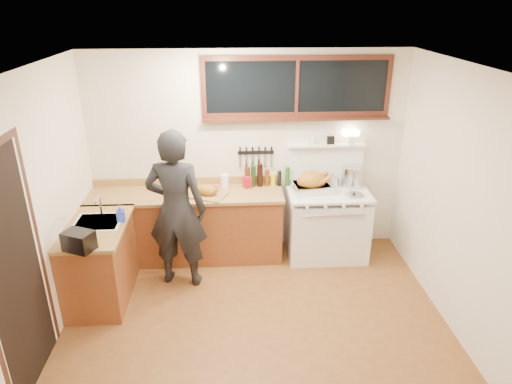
{
  "coord_description": "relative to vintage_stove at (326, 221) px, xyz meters",
  "views": [
    {
      "loc": [
        -0.23,
        -3.81,
        3.15
      ],
      "look_at": [
        0.05,
        0.85,
        1.15
      ],
      "focal_mm": 32.0,
      "sensor_mm": 36.0,
      "label": 1
    }
  ],
  "objects": [
    {
      "name": "room_shell",
      "position": [
        -1.0,
        -1.41,
        1.18
      ],
      "size": [
        4.1,
        3.6,
        2.65
      ],
      "color": "silver",
      "rests_on": "ground"
    },
    {
      "name": "ground_plane",
      "position": [
        -1.0,
        -1.41,
        -0.48
      ],
      "size": [
        4.0,
        3.5,
        0.02
      ],
      "primitive_type": "cube",
      "color": "brown"
    },
    {
      "name": "stockpot",
      "position": [
        0.34,
        0.15,
        0.56
      ],
      "size": [
        0.36,
        0.36,
        0.26
      ],
      "color": "silver",
      "rests_on": "vintage_stove"
    },
    {
      "name": "pot_lid",
      "position": [
        0.28,
        -0.18,
        0.44
      ],
      "size": [
        0.29,
        0.29,
        0.04
      ],
      "color": "silver",
      "rests_on": "vintage_stove"
    },
    {
      "name": "soap_bottle",
      "position": [
        -2.43,
        -0.7,
        0.53
      ],
      "size": [
        0.1,
        0.1,
        0.19
      ],
      "color": "blue",
      "rests_on": "counter_left"
    },
    {
      "name": "roast_turkey",
      "position": [
        -0.22,
        0.01,
        0.54
      ],
      "size": [
        0.52,
        0.41,
        0.26
      ],
      "color": "silver",
      "rests_on": "vintage_stove"
    },
    {
      "name": "man",
      "position": [
        -1.85,
        -0.53,
        0.47
      ],
      "size": [
        0.75,
        0.56,
        1.88
      ],
      "color": "black",
      "rests_on": "ground"
    },
    {
      "name": "sink_unit",
      "position": [
        -2.68,
        -0.71,
        0.38
      ],
      "size": [
        0.5,
        0.45,
        0.37
      ],
      "color": "white",
      "rests_on": "counter_left"
    },
    {
      "name": "saucepan",
      "position": [
        0.09,
        0.16,
        0.49
      ],
      "size": [
        0.16,
        0.28,
        0.11
      ],
      "color": "silver",
      "rests_on": "vintage_stove"
    },
    {
      "name": "vintage_stove",
      "position": [
        0.0,
        0.0,
        0.0
      ],
      "size": [
        1.02,
        0.74,
        1.61
      ],
      "color": "white",
      "rests_on": "ground"
    },
    {
      "name": "toaster",
      "position": [
        -2.7,
        -1.29,
        0.53
      ],
      "size": [
        0.33,
        0.29,
        0.19
      ],
      "color": "black",
      "rests_on": "counter_left"
    },
    {
      "name": "counter_left",
      "position": [
        -2.7,
        -0.79,
        -0.02
      ],
      "size": [
        0.64,
        1.09,
        0.9
      ],
      "color": "brown",
      "rests_on": "ground"
    },
    {
      "name": "coffee_tin",
      "position": [
        -1.02,
        0.17,
        0.51
      ],
      "size": [
        0.12,
        0.11,
        0.15
      ],
      "color": "maroon",
      "rests_on": "counter_back"
    },
    {
      "name": "knife_strip",
      "position": [
        -0.9,
        0.32,
        0.84
      ],
      "size": [
        0.46,
        0.03,
        0.28
      ],
      "color": "black",
      "rests_on": "room_shell"
    },
    {
      "name": "left_doorway",
      "position": [
        -2.99,
        -1.96,
        0.62
      ],
      "size": [
        0.02,
        1.04,
        2.17
      ],
      "color": "black",
      "rests_on": "ground"
    },
    {
      "name": "back_window",
      "position": [
        -0.4,
        0.31,
        1.6
      ],
      "size": [
        2.32,
        0.13,
        0.77
      ],
      "color": "black",
      "rests_on": "room_shell"
    },
    {
      "name": "cutting_board",
      "position": [
        -1.51,
        -0.06,
        0.49
      ],
      "size": [
        0.54,
        0.48,
        0.15
      ],
      "color": "olive",
      "rests_on": "counter_back"
    },
    {
      "name": "bottle_cluster",
      "position": [
        -0.8,
        0.22,
        0.56
      ],
      "size": [
        0.58,
        0.07,
        0.3
      ],
      "color": "black",
      "rests_on": "counter_back"
    },
    {
      "name": "pitcher",
      "position": [
        -1.31,
        0.16,
        0.53
      ],
      "size": [
        0.13,
        0.13,
        0.19
      ],
      "color": "white",
      "rests_on": "counter_back"
    },
    {
      "name": "counter_back",
      "position": [
        -1.8,
        0.04,
        -0.01
      ],
      "size": [
        2.44,
        0.64,
        1.0
      ],
      "color": "brown",
      "rests_on": "ground"
    }
  ]
}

